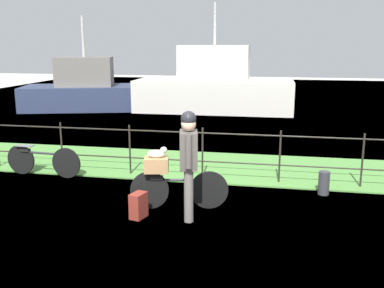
{
  "coord_description": "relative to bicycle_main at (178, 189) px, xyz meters",
  "views": [
    {
      "loc": [
        1.4,
        -6.1,
        2.65
      ],
      "look_at": [
        -0.05,
        1.39,
        0.9
      ],
      "focal_mm": 41.23,
      "sensor_mm": 36.0,
      "label": 1
    }
  ],
  "objects": [
    {
      "name": "mooring_bollard",
      "position": [
        2.41,
        1.16,
        -0.12
      ],
      "size": [
        0.2,
        0.2,
        0.42
      ],
      "primitive_type": "cylinder",
      "color": "#38383D",
      "rests_on": "ground"
    },
    {
      "name": "moored_boat_mid",
      "position": [
        -0.94,
        10.68,
        0.61
      ],
      "size": [
        6.16,
        2.49,
        4.17
      ],
      "color": "silver",
      "rests_on": "ground"
    },
    {
      "name": "ground_plane",
      "position": [
        0.12,
        -0.55,
        -0.33
      ],
      "size": [
        60.0,
        60.0,
        0.0
      ],
      "primitive_type": "plane",
      "color": "beige"
    },
    {
      "name": "bicycle_parked",
      "position": [
        -3.12,
        1.26,
        -0.01
      ],
      "size": [
        1.66,
        0.21,
        0.61
      ],
      "color": "black",
      "rests_on": "ground"
    },
    {
      "name": "cyclist_person",
      "position": [
        0.26,
        -0.41,
        0.67
      ],
      "size": [
        0.34,
        0.53,
        1.68
      ],
      "color": "slate",
      "rests_on": "ground"
    },
    {
      "name": "grass_strip",
      "position": [
        0.12,
        2.56,
        -0.32
      ],
      "size": [
        27.0,
        2.4,
        0.03
      ],
      "primitive_type": "cube",
      "color": "#569342",
      "rests_on": "ground"
    },
    {
      "name": "backpack_on_paving",
      "position": [
        -0.52,
        -0.5,
        -0.13
      ],
      "size": [
        0.25,
        0.32,
        0.4
      ],
      "primitive_type": "cube",
      "rotation": [
        0.0,
        0.0,
        1.3
      ],
      "color": "maroon",
      "rests_on": "ground"
    },
    {
      "name": "moored_boat_near",
      "position": [
        -6.16,
        10.19,
        0.43
      ],
      "size": [
        5.39,
        3.48,
        3.7
      ],
      "color": "#2D3856",
      "rests_on": "ground"
    },
    {
      "name": "bicycle_main",
      "position": [
        0.0,
        0.0,
        0.0
      ],
      "size": [
        1.57,
        0.37,
        0.63
      ],
      "color": "black",
      "rests_on": "ground"
    },
    {
      "name": "harbor_water",
      "position": [
        0.12,
        12.23,
        -0.33
      ],
      "size": [
        30.0,
        30.0,
        0.0
      ],
      "primitive_type": "plane",
      "color": "#426684",
      "rests_on": "ground"
    },
    {
      "name": "terrier_dog",
      "position": [
        -0.31,
        -0.07,
        0.61
      ],
      "size": [
        0.32,
        0.19,
        0.18
      ],
      "color": "silver",
      "rests_on": "wooden_crate"
    },
    {
      "name": "iron_fence",
      "position": [
        0.12,
        1.66,
        0.27
      ],
      "size": [
        18.04,
        0.04,
        1.04
      ],
      "color": "#28231E",
      "rests_on": "ground"
    },
    {
      "name": "wooden_crate",
      "position": [
        -0.34,
        -0.07,
        0.41
      ],
      "size": [
        0.43,
        0.36,
        0.23
      ],
      "primitive_type": "cube",
      "rotation": [
        0.0,
        0.0,
        0.2
      ],
      "color": "#A87F51",
      "rests_on": "bicycle_main"
    }
  ]
}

